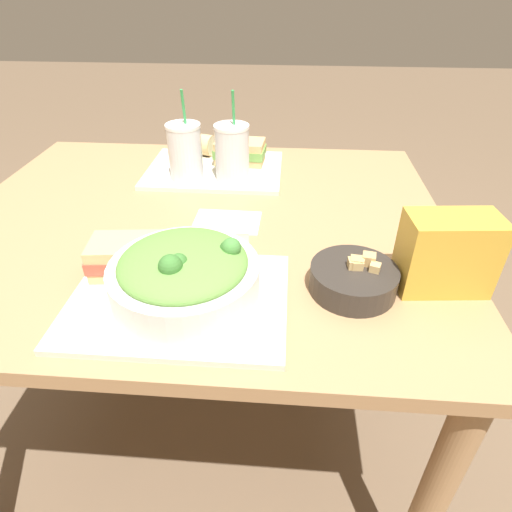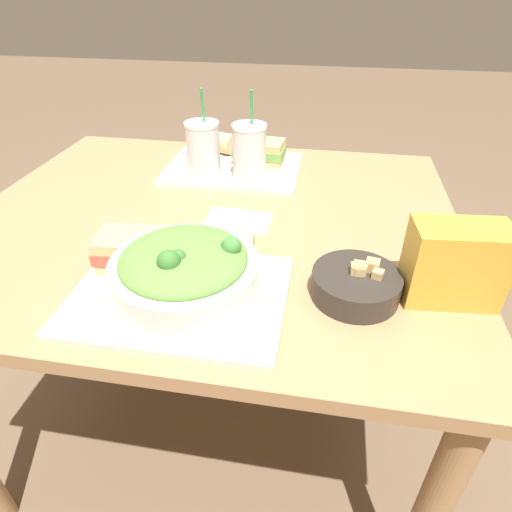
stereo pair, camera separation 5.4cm
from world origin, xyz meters
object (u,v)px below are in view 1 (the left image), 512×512
at_px(chip_bag, 447,254).
at_px(salad_bowl, 185,275).
at_px(sandwich_near, 127,256).
at_px(soup_bowl, 354,278).
at_px(baguette_far, 200,144).
at_px(sandwich_far, 240,152).
at_px(napkin_folded, 227,222).
at_px(drink_cup_dark, 185,154).
at_px(drink_cup_red, 232,155).
at_px(baguette_near, 217,250).

bearing_deg(chip_bag, salad_bowl, -174.83).
distance_m(sandwich_near, chip_bag, 0.57).
bearing_deg(soup_bowl, chip_bag, 8.53).
height_order(salad_bowl, baguette_far, salad_bowl).
xyz_separation_m(sandwich_far, napkin_folded, (0.01, -0.33, -0.04)).
bearing_deg(baguette_far, drink_cup_dark, -161.86).
bearing_deg(baguette_far, salad_bowl, -152.86).
height_order(baguette_far, napkin_folded, baguette_far).
relative_size(salad_bowl, sandwich_far, 1.70).
height_order(sandwich_near, baguette_far, sandwich_near).
relative_size(salad_bowl, drink_cup_red, 1.09).
bearing_deg(sandwich_near, baguette_far, 81.80).
bearing_deg(baguette_near, napkin_folded, -3.81).
relative_size(salad_bowl, napkin_folded, 1.65).
relative_size(sandwich_near, drink_cup_dark, 0.61).
height_order(salad_bowl, soup_bowl, salad_bowl).
height_order(soup_bowl, baguette_far, baguette_far).
distance_m(drink_cup_red, chip_bag, 0.59).
distance_m(soup_bowl, napkin_folded, 0.34).
relative_size(soup_bowl, baguette_far, 1.47).
height_order(salad_bowl, sandwich_far, salad_bowl).
xyz_separation_m(salad_bowl, drink_cup_red, (0.02, 0.49, 0.02)).
relative_size(salad_bowl, sandwich_near, 1.79).
bearing_deg(baguette_far, soup_bowl, -129.04).
height_order(salad_bowl, drink_cup_dark, drink_cup_dark).
bearing_deg(sandwich_far, baguette_near, -84.42).
bearing_deg(soup_bowl, baguette_near, 169.71).
bearing_deg(drink_cup_dark, soup_bowl, -48.00).
bearing_deg(sandwich_near, baguette_near, 6.25).
relative_size(baguette_near, napkin_folded, 0.87).
relative_size(salad_bowl, chip_bag, 1.54).
bearing_deg(sandwich_far, napkin_folded, -84.75).
relative_size(drink_cup_dark, drink_cup_red, 1.00).
height_order(baguette_near, drink_cup_dark, drink_cup_dark).
relative_size(drink_cup_red, napkin_folded, 1.51).
relative_size(baguette_far, napkin_folded, 0.69).
relative_size(sandwich_far, baguette_far, 1.41).
xyz_separation_m(baguette_near, drink_cup_dark, (-0.14, 0.39, 0.04)).
bearing_deg(drink_cup_dark, baguette_far, 89.69).
distance_m(salad_bowl, sandwich_near, 0.14).
xyz_separation_m(soup_bowl, drink_cup_red, (-0.27, 0.44, 0.05)).
bearing_deg(drink_cup_red, salad_bowl, -92.26).
bearing_deg(sandwich_near, soup_bowl, -7.60).
bearing_deg(chip_bag, baguette_near, 171.77).
distance_m(soup_bowl, chip_bag, 0.17).
bearing_deg(drink_cup_red, baguette_far, 124.43).
xyz_separation_m(baguette_near, sandwich_far, (-0.01, 0.51, 0.00)).
bearing_deg(napkin_folded, soup_bowl, -41.18).
bearing_deg(soup_bowl, baguette_far, 122.52).
xyz_separation_m(sandwich_near, baguette_near, (0.16, 0.04, -0.00)).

